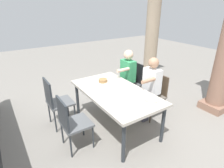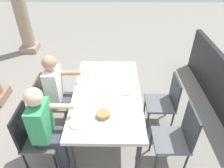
% 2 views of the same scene
% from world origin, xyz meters
% --- Properties ---
extents(ground_plane, '(16.00, 16.00, 0.00)m').
position_xyz_m(ground_plane, '(0.00, 0.00, 0.00)').
color(ground_plane, gray).
extents(dining_table, '(1.79, 0.97, 0.75)m').
position_xyz_m(dining_table, '(0.00, 0.00, 0.68)').
color(dining_table, beige).
rests_on(dining_table, ground).
extents(chair_west_north, '(0.44, 0.44, 0.94)m').
position_xyz_m(chair_west_north, '(-0.62, 0.91, 0.54)').
color(chair_west_north, '#4F4F50').
rests_on(chair_west_north, ground).
extents(chair_west_south, '(0.44, 0.44, 0.97)m').
position_xyz_m(chair_west_south, '(-0.62, -0.91, 0.56)').
color(chair_west_south, '#5B5E61').
rests_on(chair_west_south, ground).
extents(chair_mid_north, '(0.44, 0.44, 0.88)m').
position_xyz_m(chair_mid_north, '(0.12, 0.90, 0.52)').
color(chair_mid_north, '#6A6158').
rests_on(chair_mid_north, ground).
extents(chair_mid_south, '(0.44, 0.44, 0.91)m').
position_xyz_m(chair_mid_south, '(0.12, -0.91, 0.52)').
color(chair_mid_south, '#5B5E61').
rests_on(chair_mid_south, ground).
extents(diner_woman_green, '(0.35, 0.49, 1.27)m').
position_xyz_m(diner_woman_green, '(0.12, 0.73, 0.68)').
color(diner_woman_green, '#3F3F4C').
rests_on(diner_woman_green, ground).
extents(diner_man_white, '(0.35, 0.50, 1.27)m').
position_xyz_m(diner_man_white, '(-0.61, 0.71, 0.69)').
color(diner_man_white, '#3F3F4C').
rests_on(diner_man_white, ground).
extents(stone_column_far, '(0.44, 0.44, 2.73)m').
position_xyz_m(stone_column_far, '(2.81, 2.22, 1.34)').
color(stone_column_far, tan).
rests_on(stone_column_far, ground).
extents(plate_0, '(0.23, 0.23, 0.02)m').
position_xyz_m(plate_0, '(-0.60, 0.32, 0.76)').
color(plate_0, white).
rests_on(plate_0, dining_table).
extents(fork_0, '(0.03, 0.17, 0.01)m').
position_xyz_m(fork_0, '(-0.75, 0.32, 0.75)').
color(fork_0, silver).
rests_on(fork_0, dining_table).
extents(spoon_0, '(0.02, 0.17, 0.01)m').
position_xyz_m(spoon_0, '(-0.45, 0.32, 0.75)').
color(spoon_0, silver).
rests_on(spoon_0, dining_table).
extents(plate_1, '(0.20, 0.20, 0.02)m').
position_xyz_m(plate_1, '(0.02, -0.30, 0.76)').
color(plate_1, white).
rests_on(plate_1, dining_table).
extents(fork_1, '(0.03, 0.17, 0.01)m').
position_xyz_m(fork_1, '(-0.13, -0.30, 0.75)').
color(fork_1, silver).
rests_on(fork_1, dining_table).
extents(spoon_1, '(0.03, 0.17, 0.01)m').
position_xyz_m(spoon_1, '(0.17, -0.30, 0.75)').
color(spoon_1, silver).
rests_on(spoon_1, dining_table).
extents(plate_2, '(0.23, 0.23, 0.02)m').
position_xyz_m(plate_2, '(0.61, 0.31, 0.76)').
color(plate_2, silver).
rests_on(plate_2, dining_table).
extents(fork_2, '(0.03, 0.17, 0.01)m').
position_xyz_m(fork_2, '(0.46, 0.31, 0.75)').
color(fork_2, silver).
rests_on(fork_2, dining_table).
extents(spoon_2, '(0.03, 0.17, 0.01)m').
position_xyz_m(spoon_2, '(0.76, 0.31, 0.75)').
color(spoon_2, silver).
rests_on(spoon_2, dining_table).
extents(bread_basket, '(0.17, 0.17, 0.06)m').
position_xyz_m(bread_basket, '(-0.48, 0.03, 0.78)').
color(bread_basket, '#9E7547').
rests_on(bread_basket, dining_table).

